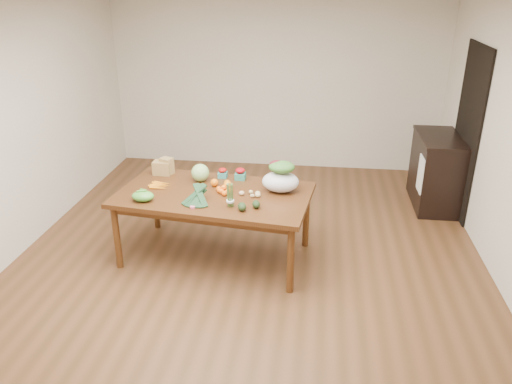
# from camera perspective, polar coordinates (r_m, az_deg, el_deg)

# --- Properties ---
(floor) EXTENTS (6.00, 6.00, 0.00)m
(floor) POSITION_cam_1_polar(r_m,az_deg,el_deg) (5.40, -0.89, -7.85)
(floor) COLOR brown
(floor) RESTS_ON ground
(room_walls) EXTENTS (5.02, 6.02, 2.70)m
(room_walls) POSITION_cam_1_polar(r_m,az_deg,el_deg) (4.84, -0.99, 5.93)
(room_walls) COLOR silver
(room_walls) RESTS_ON floor
(dining_table) EXTENTS (2.09, 1.32, 0.75)m
(dining_table) POSITION_cam_1_polar(r_m,az_deg,el_deg) (5.33, -4.69, -3.77)
(dining_table) COLOR #442A0F
(dining_table) RESTS_ON floor
(doorway_dark) EXTENTS (0.02, 1.00, 2.10)m
(doorway_dark) POSITION_cam_1_polar(r_m,az_deg,el_deg) (6.66, 22.95, 6.31)
(doorway_dark) COLOR black
(doorway_dark) RESTS_ON floor
(cabinet) EXTENTS (0.52, 1.02, 0.94)m
(cabinet) POSITION_cam_1_polar(r_m,az_deg,el_deg) (6.91, 19.83, 2.27)
(cabinet) COLOR black
(cabinet) RESTS_ON floor
(dish_towel) EXTENTS (0.02, 0.28, 0.45)m
(dish_towel) POSITION_cam_1_polar(r_m,az_deg,el_deg) (6.51, 18.28, 1.94)
(dish_towel) COLOR white
(dish_towel) RESTS_ON cabinet
(paper_bag) EXTENTS (0.29, 0.25, 0.19)m
(paper_bag) POSITION_cam_1_polar(r_m,az_deg,el_deg) (5.70, -10.66, 2.90)
(paper_bag) COLOR #A28048
(paper_bag) RESTS_ON dining_table
(cabbage) EXTENTS (0.19, 0.19, 0.19)m
(cabbage) POSITION_cam_1_polar(r_m,az_deg,el_deg) (5.45, -6.39, 2.21)
(cabbage) COLOR #93CA74
(cabbage) RESTS_ON dining_table
(strawberry_basket_a) EXTENTS (0.11, 0.11, 0.09)m
(strawberry_basket_a) POSITION_cam_1_polar(r_m,az_deg,el_deg) (5.54, -3.83, 2.11)
(strawberry_basket_a) COLOR red
(strawberry_basket_a) RESTS_ON dining_table
(strawberry_basket_b) EXTENTS (0.13, 0.13, 0.10)m
(strawberry_basket_b) POSITION_cam_1_polar(r_m,az_deg,el_deg) (5.48, -1.81, 1.99)
(strawberry_basket_b) COLOR #B50C17
(strawberry_basket_b) RESTS_ON dining_table
(orange_a) EXTENTS (0.08, 0.08, 0.08)m
(orange_a) POSITION_cam_1_polar(r_m,az_deg,el_deg) (5.31, -4.77, 1.07)
(orange_a) COLOR orange
(orange_a) RESTS_ON dining_table
(orange_b) EXTENTS (0.07, 0.07, 0.07)m
(orange_b) POSITION_cam_1_polar(r_m,az_deg,el_deg) (5.31, -3.30, 1.03)
(orange_b) COLOR orange
(orange_b) RESTS_ON dining_table
(orange_c) EXTENTS (0.09, 0.09, 0.09)m
(orange_c) POSITION_cam_1_polar(r_m,az_deg,el_deg) (5.23, -3.25, 0.76)
(orange_c) COLOR orange
(orange_c) RESTS_ON dining_table
(mandarin_cluster) EXTENTS (0.20, 0.20, 0.09)m
(mandarin_cluster) POSITION_cam_1_polar(r_m,az_deg,el_deg) (5.14, -3.73, 0.37)
(mandarin_cluster) COLOR #FD620F
(mandarin_cluster) RESTS_ON dining_table
(carrots) EXTENTS (0.24, 0.21, 0.03)m
(carrots) POSITION_cam_1_polar(r_m,az_deg,el_deg) (5.39, -10.89, 0.75)
(carrots) COLOR orange
(carrots) RESTS_ON dining_table
(snap_pea_bag) EXTENTS (0.22, 0.17, 0.10)m
(snap_pea_bag) POSITION_cam_1_polar(r_m,az_deg,el_deg) (5.08, -12.80, -0.46)
(snap_pea_bag) COLOR #54A136
(snap_pea_bag) RESTS_ON dining_table
(kale_bunch) EXTENTS (0.37, 0.44, 0.16)m
(kale_bunch) POSITION_cam_1_polar(r_m,az_deg,el_deg) (4.90, -6.90, -0.51)
(kale_bunch) COLOR #163118
(kale_bunch) RESTS_ON dining_table
(asparagus_bundle) EXTENTS (0.09, 0.13, 0.26)m
(asparagus_bundle) POSITION_cam_1_polar(r_m,az_deg,el_deg) (4.79, -2.98, -0.35)
(asparagus_bundle) COLOR #547F3A
(asparagus_bundle) RESTS_ON dining_table
(potato_a) EXTENTS (0.06, 0.05, 0.05)m
(potato_a) POSITION_cam_1_polar(r_m,az_deg,el_deg) (5.08, -1.65, -0.13)
(potato_a) COLOR #D9B17D
(potato_a) RESTS_ON dining_table
(potato_b) EXTENTS (0.05, 0.04, 0.04)m
(potato_b) POSITION_cam_1_polar(r_m,az_deg,el_deg) (5.03, -0.43, -0.43)
(potato_b) COLOR tan
(potato_b) RESTS_ON dining_table
(potato_c) EXTENTS (0.06, 0.05, 0.05)m
(potato_c) POSITION_cam_1_polar(r_m,az_deg,el_deg) (5.08, 0.20, -0.14)
(potato_c) COLOR #DBCD7E
(potato_c) RESTS_ON dining_table
(potato_d) EXTENTS (0.05, 0.04, 0.04)m
(potato_d) POSITION_cam_1_polar(r_m,az_deg,el_deg) (5.12, -0.59, 0.00)
(potato_d) COLOR tan
(potato_d) RESTS_ON dining_table
(potato_e) EXTENTS (0.06, 0.05, 0.05)m
(potato_e) POSITION_cam_1_polar(r_m,az_deg,el_deg) (5.03, 0.21, -0.36)
(potato_e) COLOR tan
(potato_e) RESTS_ON dining_table
(avocado_a) EXTENTS (0.11, 0.14, 0.08)m
(avocado_a) POSITION_cam_1_polar(r_m,az_deg,el_deg) (4.75, -1.61, -1.69)
(avocado_a) COLOR black
(avocado_a) RESTS_ON dining_table
(avocado_b) EXTENTS (0.10, 0.13, 0.07)m
(avocado_b) POSITION_cam_1_polar(r_m,az_deg,el_deg) (4.81, 0.02, -1.41)
(avocado_b) COLOR black
(avocado_b) RESTS_ON dining_table
(salad_bag) EXTENTS (0.42, 0.33, 0.30)m
(salad_bag) POSITION_cam_1_polar(r_m,az_deg,el_deg) (5.14, 2.82, 1.61)
(salad_bag) COLOR white
(salad_bag) RESTS_ON dining_table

